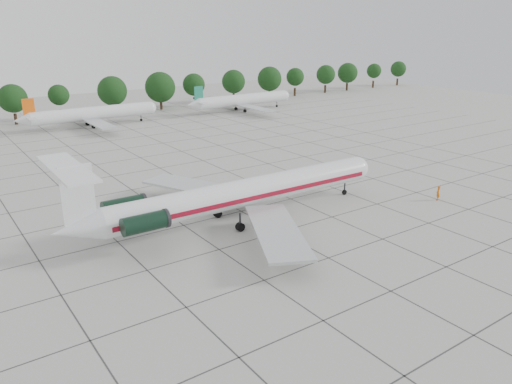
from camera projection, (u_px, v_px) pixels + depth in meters
ground at (280, 232)px, 56.30m from camera, size 260.00×260.00×0.00m
apron_joints at (213, 196)px, 67.92m from camera, size 170.00×170.00×0.02m
main_airliner at (233, 195)px, 57.82m from camera, size 41.87×32.91×9.81m
ground_crew at (438, 193)px, 66.08m from camera, size 0.86×0.83×1.98m
bg_airliner_c at (93, 114)px, 112.59m from camera, size 28.24×27.20×7.40m
bg_airliner_d at (243, 100)px, 132.55m from camera, size 28.24×27.20×7.40m
tree_line at (13, 99)px, 113.89m from camera, size 249.86×8.44×10.22m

